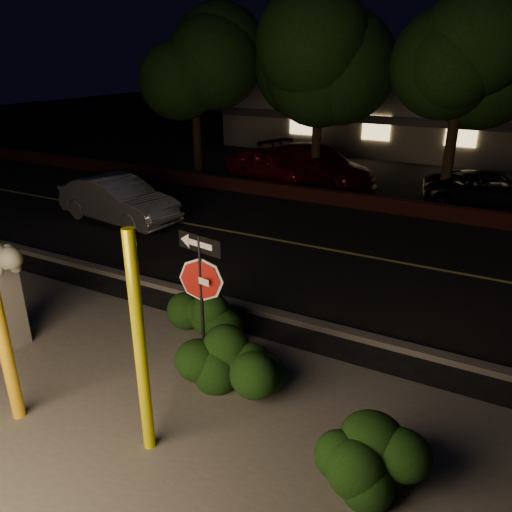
% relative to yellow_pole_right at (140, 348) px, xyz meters
% --- Properties ---
extents(ground, '(90.00, 90.00, 0.00)m').
position_rel_yellow_pole_right_xyz_m(ground, '(-0.91, 11.20, -1.59)').
color(ground, black).
rests_on(ground, ground).
extents(patio, '(14.00, 6.00, 0.02)m').
position_rel_yellow_pole_right_xyz_m(patio, '(-0.91, 0.20, -1.58)').
color(patio, '#4C4944').
rests_on(patio, ground).
extents(road, '(80.00, 8.00, 0.01)m').
position_rel_yellow_pole_right_xyz_m(road, '(-0.91, 8.20, -1.59)').
color(road, black).
rests_on(road, ground).
extents(lane_marking, '(80.00, 0.12, 0.00)m').
position_rel_yellow_pole_right_xyz_m(lane_marking, '(-0.91, 8.20, -1.58)').
color(lane_marking, '#BFB84C').
rests_on(lane_marking, road).
extents(curb, '(80.00, 0.25, 0.12)m').
position_rel_yellow_pole_right_xyz_m(curb, '(-0.91, 4.10, -1.53)').
color(curb, '#4C4944').
rests_on(curb, ground).
extents(brick_wall, '(40.00, 0.35, 0.50)m').
position_rel_yellow_pole_right_xyz_m(brick_wall, '(-0.91, 12.50, -1.34)').
color(brick_wall, '#461A16').
rests_on(brick_wall, ground).
extents(parking_lot, '(40.00, 12.00, 0.01)m').
position_rel_yellow_pole_right_xyz_m(parking_lot, '(-0.91, 18.20, -1.59)').
color(parking_lot, black).
rests_on(parking_lot, ground).
extents(building, '(22.00, 10.20, 4.00)m').
position_rel_yellow_pole_right_xyz_m(building, '(-0.91, 26.19, 0.40)').
color(building, slate).
rests_on(building, ground).
extents(tree_far_a, '(4.60, 4.60, 7.43)m').
position_rel_yellow_pole_right_xyz_m(tree_far_a, '(-8.91, 14.20, 3.75)').
color(tree_far_a, black).
rests_on(tree_far_a, ground).
extents(tree_far_b, '(5.20, 5.20, 8.41)m').
position_rel_yellow_pole_right_xyz_m(tree_far_b, '(-3.41, 14.40, 4.46)').
color(tree_far_b, black).
rests_on(tree_far_b, ground).
extents(tree_far_c, '(4.80, 4.80, 7.84)m').
position_rel_yellow_pole_right_xyz_m(tree_far_c, '(1.59, 14.00, 4.07)').
color(tree_far_c, black).
rests_on(tree_far_c, ground).
extents(yellow_pole_right, '(0.16, 0.16, 3.19)m').
position_rel_yellow_pole_right_xyz_m(yellow_pole_right, '(0.00, 0.00, 0.00)').
color(yellow_pole_right, '#D9D508').
rests_on(yellow_pole_right, ground).
extents(signpost, '(0.85, 0.18, 2.54)m').
position_rel_yellow_pole_right_xyz_m(signpost, '(-0.20, 1.67, 0.21)').
color(signpost, black).
rests_on(signpost, ground).
extents(hedge_center, '(1.93, 1.40, 0.91)m').
position_rel_yellow_pole_right_xyz_m(hedge_center, '(-1.01, 3.01, -1.14)').
color(hedge_center, black).
rests_on(hedge_center, ground).
extents(hedge_right, '(1.84, 1.27, 1.10)m').
position_rel_yellow_pole_right_xyz_m(hedge_right, '(0.34, 1.76, -1.05)').
color(hedge_right, black).
rests_on(hedge_right, ground).
extents(hedge_far_right, '(1.73, 1.38, 1.05)m').
position_rel_yellow_pole_right_xyz_m(hedge_far_right, '(2.72, 0.78, -1.07)').
color(hedge_far_right, black).
rests_on(hedge_far_right, ground).
extents(silver_sedan, '(4.48, 2.04, 1.42)m').
position_rel_yellow_pole_right_xyz_m(silver_sedan, '(-7.31, 7.42, -0.88)').
color(silver_sedan, silver).
rests_on(silver_sedan, ground).
extents(parked_car_red, '(4.35, 2.48, 1.39)m').
position_rel_yellow_pole_right_xyz_m(parked_car_red, '(-5.54, 14.62, -0.90)').
color(parked_car_red, maroon).
rests_on(parked_car_red, ground).
extents(parked_car_darkred, '(5.78, 3.96, 1.55)m').
position_rel_yellow_pole_right_xyz_m(parked_car_darkred, '(-3.65, 15.13, -0.82)').
color(parked_car_darkred, '#42080F').
rests_on(parked_car_darkred, ground).
extents(parked_car_dark, '(4.88, 2.95, 1.27)m').
position_rel_yellow_pole_right_xyz_m(parked_car_dark, '(3.05, 14.64, -0.96)').
color(parked_car_dark, black).
rests_on(parked_car_dark, ground).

